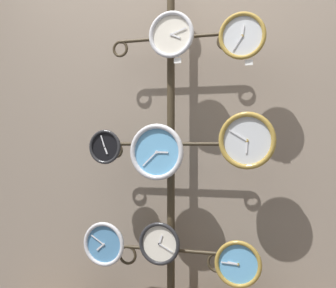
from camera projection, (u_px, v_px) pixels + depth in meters
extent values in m
cube|color=gray|center=(179.00, 105.00, 2.76)|extent=(4.40, 0.04, 2.80)
cylinder|color=#382D1E|center=(171.00, 172.00, 2.61)|extent=(0.04, 0.04, 1.98)
cylinder|color=#382D1E|center=(145.00, 40.00, 2.66)|extent=(0.31, 0.02, 0.02)
torus|color=#382D1E|center=(120.00, 49.00, 2.71)|extent=(0.10, 0.02, 0.10)
cylinder|color=#382D1E|center=(198.00, 36.00, 2.56)|extent=(0.31, 0.02, 0.02)
torus|color=#382D1E|center=(226.00, 41.00, 2.51)|extent=(0.10, 0.02, 0.10)
cylinder|color=#382D1E|center=(143.00, 144.00, 2.66)|extent=(0.34, 0.02, 0.02)
torus|color=#382D1E|center=(116.00, 151.00, 2.72)|extent=(0.09, 0.02, 0.09)
cylinder|color=#382D1E|center=(200.00, 144.00, 2.55)|extent=(0.34, 0.02, 0.02)
torus|color=#382D1E|center=(231.00, 151.00, 2.50)|extent=(0.09, 0.02, 0.09)
cylinder|color=#382D1E|center=(149.00, 248.00, 2.65)|extent=(0.26, 0.02, 0.02)
torus|color=#382D1E|center=(128.00, 255.00, 2.70)|extent=(0.11, 0.02, 0.11)
cylinder|color=#382D1E|center=(194.00, 252.00, 2.57)|extent=(0.26, 0.02, 0.02)
torus|color=#382D1E|center=(217.00, 263.00, 2.52)|extent=(0.11, 0.02, 0.11)
cylinder|color=silver|center=(172.00, 35.00, 2.51)|extent=(0.23, 0.02, 0.23)
torus|color=silver|center=(171.00, 34.00, 2.50)|extent=(0.25, 0.02, 0.25)
cylinder|color=silver|center=(171.00, 34.00, 2.50)|extent=(0.01, 0.01, 0.01)
cube|color=silver|center=(176.00, 36.00, 2.49)|extent=(0.05, 0.00, 0.03)
cube|color=silver|center=(179.00, 31.00, 2.48)|extent=(0.09, 0.00, 0.04)
cylinder|color=silver|center=(243.00, 36.00, 2.38)|extent=(0.22, 0.02, 0.22)
torus|color=#A58438|center=(242.00, 36.00, 2.37)|extent=(0.24, 0.02, 0.24)
cylinder|color=#A58438|center=(242.00, 36.00, 2.37)|extent=(0.01, 0.01, 0.01)
cube|color=silver|center=(243.00, 30.00, 2.36)|extent=(0.02, 0.00, 0.05)
cube|color=silver|center=(237.00, 43.00, 2.37)|extent=(0.05, 0.00, 0.08)
cylinder|color=black|center=(106.00, 147.00, 2.64)|extent=(0.18, 0.02, 0.18)
torus|color=#262628|center=(105.00, 147.00, 2.62)|extent=(0.19, 0.02, 0.19)
cylinder|color=#262628|center=(105.00, 147.00, 2.62)|extent=(0.01, 0.01, 0.01)
cube|color=silver|center=(106.00, 150.00, 2.62)|extent=(0.02, 0.00, 0.04)
cube|color=silver|center=(103.00, 141.00, 2.62)|extent=(0.03, 0.00, 0.07)
cylinder|color=#60A8DB|center=(157.00, 152.00, 2.53)|extent=(0.28, 0.02, 0.28)
torus|color=silver|center=(156.00, 152.00, 2.51)|extent=(0.31, 0.03, 0.31)
cylinder|color=silver|center=(157.00, 152.00, 2.51)|extent=(0.02, 0.01, 0.02)
cube|color=silver|center=(162.00, 152.00, 2.50)|extent=(0.07, 0.00, 0.01)
cube|color=silver|center=(150.00, 159.00, 2.52)|extent=(0.08, 0.00, 0.08)
cylinder|color=silver|center=(247.00, 141.00, 2.38)|extent=(0.27, 0.02, 0.27)
torus|color=#A58438|center=(247.00, 141.00, 2.37)|extent=(0.29, 0.03, 0.29)
cylinder|color=#A58438|center=(247.00, 141.00, 2.37)|extent=(0.02, 0.01, 0.02)
cube|color=silver|center=(247.00, 147.00, 2.37)|extent=(0.01, 0.00, 0.06)
cube|color=silver|center=(238.00, 135.00, 2.38)|extent=(0.09, 0.00, 0.06)
cylinder|color=#4C84B2|center=(105.00, 244.00, 2.63)|extent=(0.23, 0.02, 0.23)
torus|color=silver|center=(104.00, 244.00, 2.61)|extent=(0.25, 0.02, 0.25)
cylinder|color=silver|center=(104.00, 244.00, 2.61)|extent=(0.01, 0.01, 0.01)
cube|color=silver|center=(100.00, 247.00, 2.62)|extent=(0.05, 0.00, 0.04)
cube|color=silver|center=(97.00, 240.00, 2.62)|extent=(0.08, 0.00, 0.05)
cylinder|color=silver|center=(160.00, 243.00, 2.56)|extent=(0.22, 0.02, 0.22)
torus|color=#262628|center=(159.00, 244.00, 2.54)|extent=(0.24, 0.02, 0.24)
cylinder|color=#262628|center=(159.00, 244.00, 2.54)|extent=(0.01, 0.01, 0.01)
cube|color=silver|center=(161.00, 239.00, 2.54)|extent=(0.02, 0.00, 0.05)
cube|color=silver|center=(166.00, 248.00, 2.53)|extent=(0.08, 0.00, 0.05)
cylinder|color=#60A8DB|center=(239.00, 264.00, 2.42)|extent=(0.22, 0.02, 0.22)
torus|color=#A58438|center=(238.00, 264.00, 2.40)|extent=(0.25, 0.02, 0.25)
cylinder|color=#A58438|center=(238.00, 264.00, 2.40)|extent=(0.01, 0.01, 0.01)
cube|color=silver|center=(233.00, 263.00, 2.41)|extent=(0.05, 0.00, 0.02)
cube|color=silver|center=(230.00, 263.00, 2.41)|extent=(0.09, 0.00, 0.01)
cube|color=white|center=(178.00, 61.00, 2.49)|extent=(0.04, 0.00, 0.03)
cube|color=white|center=(249.00, 62.00, 2.36)|extent=(0.04, 0.00, 0.03)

